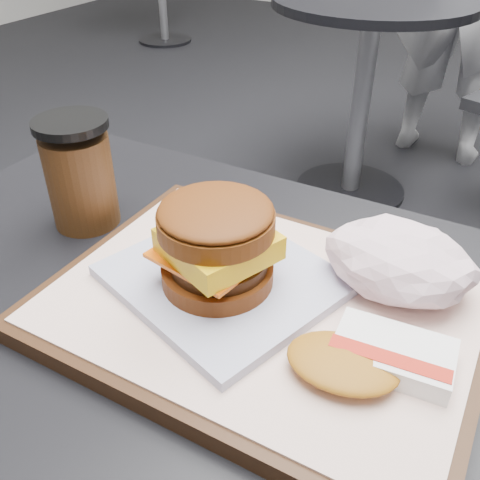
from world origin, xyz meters
name	(u,v)px	position (x,y,z in m)	size (l,w,h in m)	color
customer_table	(203,461)	(0.00, 0.00, 0.58)	(0.80, 0.60, 0.77)	#A5A5AA
serving_tray	(261,308)	(0.04, 0.05, 0.78)	(0.38, 0.28, 0.02)	#321C0D
breakfast_sandwich	(219,252)	(0.00, 0.05, 0.83)	(0.23, 0.22, 0.09)	silver
hash_brown	(371,358)	(0.15, 0.02, 0.80)	(0.12, 0.10, 0.02)	white
crumpled_wrapper	(400,261)	(0.14, 0.13, 0.82)	(0.13, 0.10, 0.06)	white
coffee_cup	(80,176)	(-0.21, 0.10, 0.83)	(0.08, 0.08, 0.12)	#422410
neighbor_table	(367,57)	(-0.35, 1.65, 0.55)	(0.70, 0.70, 0.75)	black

